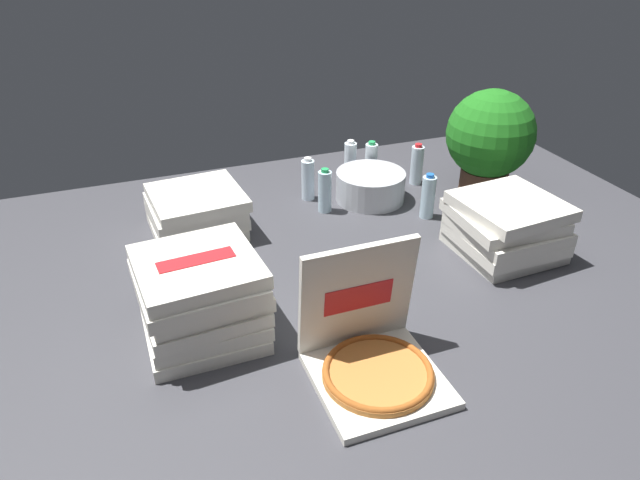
{
  "coord_description": "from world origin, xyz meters",
  "views": [
    {
      "loc": [
        -0.66,
        -1.6,
        1.2
      ],
      "look_at": [
        -0.02,
        0.1,
        0.14
      ],
      "focal_mm": 32.67,
      "sensor_mm": 36.0,
      "label": 1
    }
  ],
  "objects": [
    {
      "name": "water_bottle_0",
      "position": [
        0.42,
        0.84,
        0.1
      ],
      "size": [
        0.06,
        0.06,
        0.2
      ],
      "color": "white",
      "rests_on": "ground_plane"
    },
    {
      "name": "water_bottle_4",
      "position": [
        0.57,
        0.35,
        0.1
      ],
      "size": [
        0.06,
        0.06,
        0.2
      ],
      "color": "silver",
      "rests_on": "ground_plane"
    },
    {
      "name": "pizza_stack_left_near",
      "position": [
        -0.39,
        0.58,
        0.09
      ],
      "size": [
        0.39,
        0.4,
        0.18
      ],
      "color": "silver",
      "rests_on": "ground_plane"
    },
    {
      "name": "water_bottle_3",
      "position": [
        0.15,
        0.71,
        0.1
      ],
      "size": [
        0.06,
        0.06,
        0.2
      ],
      "color": "silver",
      "rests_on": "ground_plane"
    },
    {
      "name": "open_pizza_box",
      "position": [
        -0.07,
        -0.45,
        0.07
      ],
      "size": [
        0.36,
        0.37,
        0.38
      ],
      "color": "silver",
      "rests_on": "ground_plane"
    },
    {
      "name": "potted_plant",
      "position": [
        0.93,
        0.45,
        0.28
      ],
      "size": [
        0.39,
        0.39,
        0.5
      ],
      "color": "#513323",
      "rests_on": "ground_plane"
    },
    {
      "name": "water_bottle_1",
      "position": [
        0.51,
        0.79,
        0.1
      ],
      "size": [
        0.06,
        0.06,
        0.2
      ],
      "color": "white",
      "rests_on": "ground_plane"
    },
    {
      "name": "pizza_stack_center_near",
      "position": [
        0.7,
        -0.02,
        0.11
      ],
      "size": [
        0.39,
        0.39,
        0.23
      ],
      "color": "silver",
      "rests_on": "ground_plane"
    },
    {
      "name": "ice_bucket",
      "position": [
        0.41,
        0.6,
        0.07
      ],
      "size": [
        0.32,
        0.32,
        0.13
      ],
      "primitive_type": "cylinder",
      "color": "#B7BABF",
      "rests_on": "ground_plane"
    },
    {
      "name": "water_bottle_2",
      "position": [
        0.18,
        0.56,
        0.1
      ],
      "size": [
        0.06,
        0.06,
        0.2
      ],
      "color": "silver",
      "rests_on": "ground_plane"
    },
    {
      "name": "pizza_stack_center_far",
      "position": [
        -0.49,
        -0.1,
        0.14
      ],
      "size": [
        0.39,
        0.4,
        0.28
      ],
      "color": "silver",
      "rests_on": "ground_plane"
    },
    {
      "name": "water_bottle_5",
      "position": [
        0.7,
        0.68,
        0.1
      ],
      "size": [
        0.06,
        0.06,
        0.2
      ],
      "color": "silver",
      "rests_on": "ground_plane"
    },
    {
      "name": "ground_plane",
      "position": [
        0.0,
        0.0,
        -0.01
      ],
      "size": [
        3.2,
        2.4,
        0.02
      ],
      "primitive_type": "cube",
      "color": "#38383D"
    }
  ]
}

